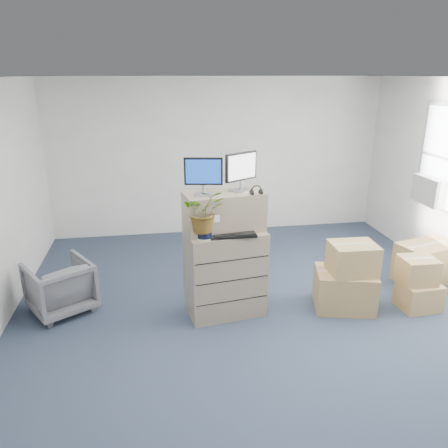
{
  "coord_description": "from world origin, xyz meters",
  "views": [
    {
      "loc": [
        -1.18,
        -4.28,
        2.85
      ],
      "look_at": [
        -0.4,
        0.4,
        1.2
      ],
      "focal_mm": 35.0,
      "sensor_mm": 36.0,
      "label": 1
    }
  ],
  "objects_px": {
    "potted_plant": "(204,216)",
    "office_chair": "(60,284)",
    "monitor_left": "(203,174)",
    "water_bottle": "(233,218)",
    "monitor_right": "(241,169)",
    "keyboard": "(232,235)",
    "filing_cabinet_lower": "(225,272)"
  },
  "relations": [
    {
      "from": "monitor_right",
      "to": "water_bottle",
      "type": "distance_m",
      "value": 0.59
    },
    {
      "from": "water_bottle",
      "to": "potted_plant",
      "type": "bearing_deg",
      "value": -143.11
    },
    {
      "from": "monitor_right",
      "to": "keyboard",
      "type": "distance_m",
      "value": 0.76
    },
    {
      "from": "filing_cabinet_lower",
      "to": "keyboard",
      "type": "bearing_deg",
      "value": -80.15
    },
    {
      "from": "monitor_left",
      "to": "keyboard",
      "type": "height_order",
      "value": "monitor_left"
    },
    {
      "from": "monitor_right",
      "to": "potted_plant",
      "type": "bearing_deg",
      "value": -178.78
    },
    {
      "from": "potted_plant",
      "to": "office_chair",
      "type": "height_order",
      "value": "potted_plant"
    },
    {
      "from": "monitor_left",
      "to": "water_bottle",
      "type": "xyz_separation_m",
      "value": [
        0.37,
        0.11,
        -0.57
      ]
    },
    {
      "from": "monitor_left",
      "to": "water_bottle",
      "type": "relative_size",
      "value": 1.64
    },
    {
      "from": "potted_plant",
      "to": "keyboard",
      "type": "bearing_deg",
      "value": 6.2
    },
    {
      "from": "filing_cabinet_lower",
      "to": "monitor_right",
      "type": "distance_m",
      "value": 1.27
    },
    {
      "from": "filing_cabinet_lower",
      "to": "office_chair",
      "type": "relative_size",
      "value": 1.48
    },
    {
      "from": "keyboard",
      "to": "water_bottle",
      "type": "xyz_separation_m",
      "value": [
        0.06,
        0.25,
        0.12
      ]
    },
    {
      "from": "monitor_left",
      "to": "office_chair",
      "type": "relative_size",
      "value": 0.6
    },
    {
      "from": "monitor_left",
      "to": "keyboard",
      "type": "distance_m",
      "value": 0.77
    },
    {
      "from": "monitor_right",
      "to": "office_chair",
      "type": "xyz_separation_m",
      "value": [
        -2.23,
        0.26,
        -1.43
      ]
    },
    {
      "from": "keyboard",
      "to": "potted_plant",
      "type": "height_order",
      "value": "potted_plant"
    },
    {
      "from": "monitor_right",
      "to": "office_chair",
      "type": "height_order",
      "value": "monitor_right"
    },
    {
      "from": "monitor_left",
      "to": "monitor_right",
      "type": "distance_m",
      "value": 0.47
    },
    {
      "from": "potted_plant",
      "to": "office_chair",
      "type": "relative_size",
      "value": 0.7
    },
    {
      "from": "monitor_left",
      "to": "monitor_right",
      "type": "height_order",
      "value": "monitor_right"
    },
    {
      "from": "keyboard",
      "to": "office_chair",
      "type": "distance_m",
      "value": 2.27
    },
    {
      "from": "monitor_left",
      "to": "keyboard",
      "type": "xyz_separation_m",
      "value": [
        0.31,
        -0.14,
        -0.69
      ]
    },
    {
      "from": "keyboard",
      "to": "monitor_right",
      "type": "bearing_deg",
      "value": 60.08
    },
    {
      "from": "filing_cabinet_lower",
      "to": "monitor_right",
      "type": "relative_size",
      "value": 2.37
    },
    {
      "from": "filing_cabinet_lower",
      "to": "monitor_left",
      "type": "relative_size",
      "value": 2.48
    },
    {
      "from": "water_bottle",
      "to": "filing_cabinet_lower",
      "type": "bearing_deg",
      "value": -141.8
    },
    {
      "from": "filing_cabinet_lower",
      "to": "potted_plant",
      "type": "height_order",
      "value": "potted_plant"
    },
    {
      "from": "monitor_left",
      "to": "office_chair",
      "type": "height_order",
      "value": "monitor_left"
    },
    {
      "from": "keyboard",
      "to": "potted_plant",
      "type": "distance_m",
      "value": 0.42
    },
    {
      "from": "office_chair",
      "to": "monitor_left",
      "type": "bearing_deg",
      "value": 136.6
    },
    {
      "from": "monitor_right",
      "to": "monitor_left",
      "type": "bearing_deg",
      "value": 163.79
    }
  ]
}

